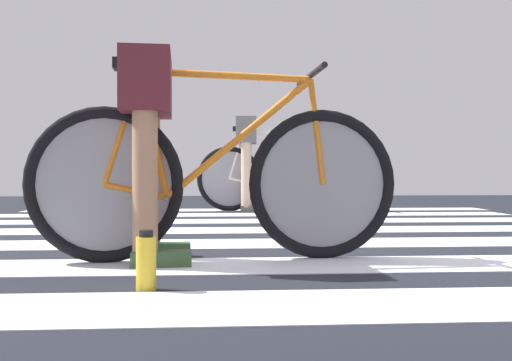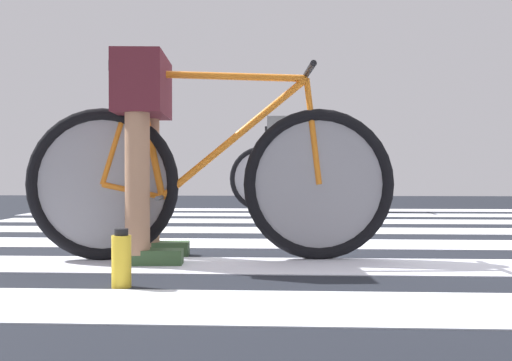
{
  "view_description": "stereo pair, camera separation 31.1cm",
  "coord_description": "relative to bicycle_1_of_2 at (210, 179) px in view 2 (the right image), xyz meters",
  "views": [
    {
      "loc": [
        -0.32,
        -3.4,
        0.42
      ],
      "look_at": [
        -0.15,
        -0.6,
        0.39
      ],
      "focal_mm": 38.42,
      "sensor_mm": 36.0,
      "label": 1
    },
    {
      "loc": [
        -0.01,
        -3.4,
        0.42
      ],
      "look_at": [
        -0.15,
        -0.6,
        0.39
      ],
      "focal_mm": 38.42,
      "sensor_mm": 36.0,
      "label": 2
    }
  ],
  "objects": [
    {
      "name": "ground",
      "position": [
        0.35,
        0.84,
        -0.4
      ],
      "size": [
        18.0,
        14.0,
        0.02
      ],
      "color": "black"
    },
    {
      "name": "crosswalk_markings",
      "position": [
        0.35,
        0.61,
        -0.38
      ],
      "size": [
        5.42,
        6.51,
        0.0
      ],
      "color": "silver",
      "rests_on": "ground"
    },
    {
      "name": "bicycle_1_of_2",
      "position": [
        0.0,
        0.0,
        0.0
      ],
      "size": [
        1.74,
        0.52,
        0.93
      ],
      "rotation": [
        0.0,
        0.0,
        0.07
      ],
      "color": "black",
      "rests_on": "ground"
    },
    {
      "name": "cyclist_1_of_2",
      "position": [
        -0.31,
        -0.02,
        0.24
      ],
      "size": [
        0.34,
        0.42,
        0.96
      ],
      "rotation": [
        0.0,
        0.0,
        0.07
      ],
      "color": "#A87A5B",
      "rests_on": "ground"
    },
    {
      "name": "bicycle_2_of_2",
      "position": [
        0.62,
        3.45,
        0.0
      ],
      "size": [
        1.74,
        0.52,
        0.93
      ],
      "rotation": [
        0.0,
        0.0,
        -0.07
      ],
      "color": "black",
      "rests_on": "ground"
    },
    {
      "name": "cyclist_2_of_2",
      "position": [
        0.31,
        3.47,
        0.28
      ],
      "size": [
        0.34,
        0.42,
        1.03
      ],
      "rotation": [
        0.0,
        0.0,
        -0.07
      ],
      "color": "beige",
      "rests_on": "ground"
    },
    {
      "name": "water_bottle",
      "position": [
        -0.24,
        -0.64,
        -0.29
      ],
      "size": [
        0.07,
        0.07,
        0.21
      ],
      "color": "gold",
      "rests_on": "ground"
    }
  ]
}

